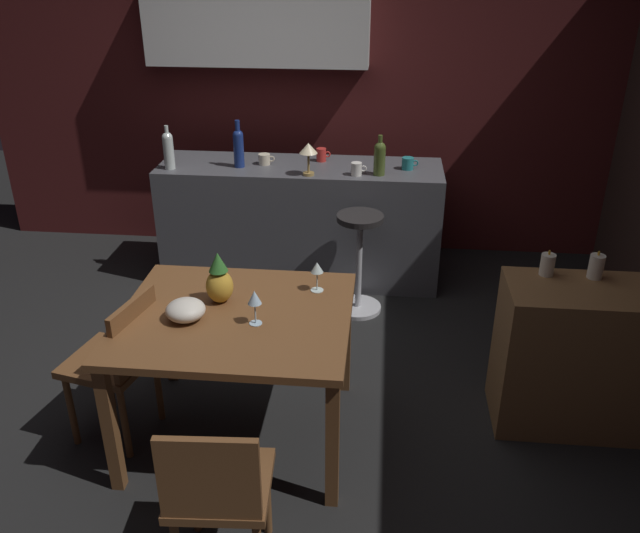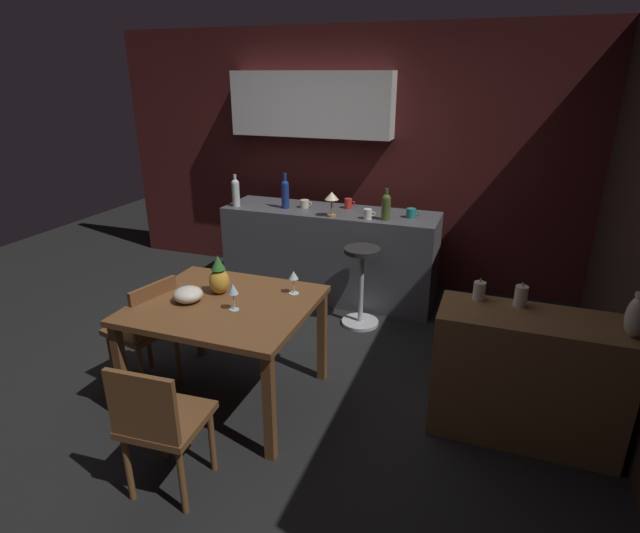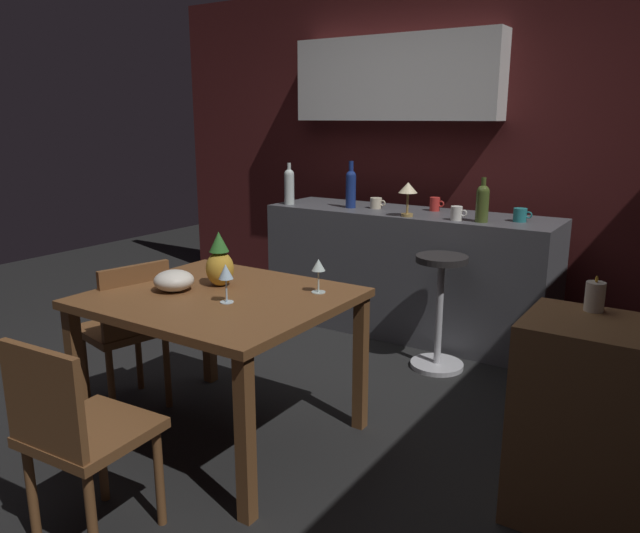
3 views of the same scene
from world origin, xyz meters
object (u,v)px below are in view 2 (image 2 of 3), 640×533
cup_red (348,203)px  wine_bottle_clear (236,192)px  fruit_bowl (188,294)px  pillar_candle_tall (479,291)px  cup_white (368,214)px  chair_by_doorway (160,422)px  wine_glass_right (294,276)px  pineapple_centerpiece (219,277)px  sideboard_cabinet (526,377)px  dining_table (226,314)px  cup_cream (305,204)px  pillar_candle_short (521,296)px  wine_glass_left (233,290)px  vase_ceramic_ivory (636,316)px  cup_teal (411,213)px  wine_bottle_olive (386,206)px  bar_stool (361,284)px  counter_lamp (332,198)px

cup_red → wine_bottle_clear: bearing=-164.8°
fruit_bowl → pillar_candle_tall: pillar_candle_tall is taller
wine_bottle_clear → cup_white: bearing=-0.6°
pillar_candle_tall → cup_white: bearing=129.3°
chair_by_doorway → wine_glass_right: size_ratio=4.98×
pineapple_centerpiece → chair_by_doorway: bearing=-78.3°
sideboard_cabinet → chair_by_doorway: bearing=-146.9°
cup_white → pillar_candle_tall: (1.06, -1.30, -0.07)m
dining_table → sideboard_cabinet: 1.94m
cup_cream → pillar_candle_short: cup_cream is taller
wine_glass_left → pillar_candle_short: bearing=16.4°
cup_red → vase_ceramic_ivory: size_ratio=0.43×
dining_table → wine_bottle_clear: (-0.85, 1.74, 0.40)m
pillar_candle_short → cup_teal: bearing=122.4°
fruit_bowl → pillar_candle_tall: 1.87m
fruit_bowl → cup_red: 2.16m
fruit_bowl → wine_bottle_olive: wine_bottle_olive is taller
wine_bottle_clear → cup_white: (1.36, -0.02, -0.10)m
sideboard_cabinet → chair_by_doorway: size_ratio=1.34×
cup_red → pillar_candle_tall: (1.34, -1.60, -0.07)m
bar_stool → pillar_candle_short: 1.66m
wine_glass_left → wine_bottle_olive: bearing=73.4°
counter_lamp → pillar_candle_short: bearing=-37.9°
cup_red → pillar_candle_short: size_ratio=0.70×
bar_stool → cup_red: bearing=116.9°
pineapple_centerpiece → wine_bottle_clear: wine_bottle_clear is taller
sideboard_cabinet → cup_teal: size_ratio=9.13×
sideboard_cabinet → pillar_candle_short: 0.50m
sideboard_cabinet → wine_glass_left: 1.88m
wine_bottle_clear → cup_cream: (0.67, 0.17, -0.11)m
cup_cream → counter_lamp: (0.35, -0.22, 0.14)m
chair_by_doorway → cup_teal: size_ratio=6.81×
pineapple_centerpiece → wine_bottle_clear: bearing=114.8°
cup_red → dining_table: bearing=-96.3°
chair_by_doorway → fruit_bowl: 0.94m
cup_white → cup_red: bearing=132.3°
pineapple_centerpiece → fruit_bowl: size_ratio=1.42×
fruit_bowl → pineapple_centerpiece: bearing=56.8°
bar_stool → wine_glass_right: 1.22m
pineapple_centerpiece → cup_red: size_ratio=2.53×
sideboard_cabinet → chair_by_doorway: same height
sideboard_cabinet → bar_stool: (-1.35, 1.10, -0.02)m
wine_glass_left → cup_cream: (-0.30, 1.99, 0.06)m
cup_white → pillar_candle_short: cup_white is taller
dining_table → sideboard_cabinet: (1.90, 0.29, -0.24)m
wine_glass_left → pillar_candle_short: 1.77m
wine_glass_left → vase_ceramic_ivory: size_ratio=0.71×
pillar_candle_tall → counter_lamp: bearing=137.9°
cup_cream → vase_ceramic_ivory: (2.56, -1.70, 0.00)m
fruit_bowl → wine_bottle_olive: (0.89, 1.82, 0.24)m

